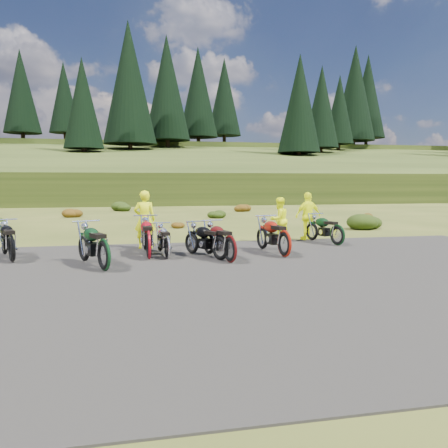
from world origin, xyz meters
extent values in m
plane|color=#3F4918|center=(0.00, 0.00, 0.00)|extent=(300.00, 300.00, 0.00)
cube|color=black|center=(0.00, -2.00, 0.00)|extent=(20.00, 12.00, 0.04)
cube|color=#2C3B13|center=(0.00, 110.00, 0.00)|extent=(300.00, 90.00, 9.17)
cylinder|color=black|center=(-21.00, 69.00, 9.48)|extent=(0.70, 0.70, 2.20)
cone|color=black|center=(-21.00, 69.00, 17.38)|extent=(6.16, 6.16, 14.00)
cylinder|color=black|center=(-15.00, 75.00, 10.27)|extent=(0.70, 0.70, 2.20)
cone|color=black|center=(-15.00, 75.00, 17.67)|extent=(5.72, 5.72, 13.00)
cylinder|color=black|center=(-9.00, 50.00, 5.69)|extent=(0.70, 0.70, 2.20)
cone|color=black|center=(-9.00, 50.00, 12.59)|extent=(5.28, 5.28, 12.00)
cylinder|color=black|center=(-3.00, 56.00, 6.88)|extent=(0.70, 0.70, 2.20)
cone|color=black|center=(-3.00, 56.00, 16.78)|extent=(7.92, 7.92, 18.00)
cylinder|color=black|center=(3.00, 62.00, 8.08)|extent=(0.70, 0.70, 2.20)
cone|color=black|center=(3.00, 62.00, 17.48)|extent=(7.48, 7.48, 17.00)
cylinder|color=black|center=(9.00, 68.00, 9.28)|extent=(0.70, 0.70, 2.20)
cone|color=black|center=(9.00, 68.00, 18.18)|extent=(7.04, 7.04, 16.00)
cylinder|color=black|center=(15.00, 74.00, 10.27)|extent=(0.70, 0.70, 2.20)
cone|color=black|center=(15.00, 74.00, 18.67)|extent=(6.60, 6.60, 15.00)
cylinder|color=black|center=(21.00, 49.00, 5.49)|extent=(0.70, 0.70, 2.20)
cone|color=black|center=(21.00, 49.00, 13.39)|extent=(6.16, 6.16, 14.00)
cylinder|color=black|center=(27.00, 55.00, 6.68)|extent=(0.70, 0.70, 2.20)
cone|color=black|center=(27.00, 55.00, 14.08)|extent=(5.72, 5.72, 13.00)
cylinder|color=black|center=(33.00, 61.00, 7.88)|extent=(0.70, 0.70, 2.20)
cone|color=black|center=(33.00, 61.00, 14.78)|extent=(5.28, 5.28, 12.00)
cylinder|color=black|center=(39.00, 67.00, 9.08)|extent=(0.70, 0.70, 2.20)
cone|color=black|center=(39.00, 67.00, 18.98)|extent=(7.92, 7.92, 18.00)
cylinder|color=black|center=(45.00, 73.00, 10.27)|extent=(0.70, 0.70, 2.20)
cone|color=black|center=(45.00, 73.00, 19.67)|extent=(7.48, 7.48, 17.00)
ellipsoid|color=#6E320D|center=(-6.20, 16.60, 0.38)|extent=(1.30, 1.30, 0.77)
ellipsoid|color=black|center=(-3.30, 21.90, 0.46)|extent=(1.56, 1.56, 0.92)
ellipsoid|color=#6E320D|center=(-0.40, 9.20, 0.23)|extent=(0.77, 0.77, 0.45)
ellipsoid|color=black|center=(2.50, 14.50, 0.31)|extent=(1.03, 1.03, 0.61)
ellipsoid|color=#6E320D|center=(5.40, 19.80, 0.38)|extent=(1.30, 1.30, 0.77)
ellipsoid|color=black|center=(8.30, 7.10, 0.46)|extent=(1.56, 1.56, 0.92)
ellipsoid|color=#6E320D|center=(11.20, 12.40, 0.23)|extent=(0.77, 0.77, 0.45)
imported|color=#F4FF0D|center=(-2.00, 2.89, 0.96)|extent=(0.72, 0.50, 1.91)
imported|color=#F4FF0D|center=(2.83, 3.49, 0.81)|extent=(0.97, 0.88, 1.63)
imported|color=#F4FF0D|center=(4.10, 3.87, 0.90)|extent=(1.12, 0.61, 1.80)
camera|label=1|loc=(-2.25, -11.63, 2.24)|focal=35.00mm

